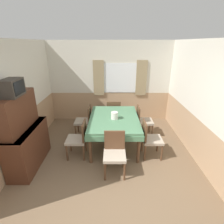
% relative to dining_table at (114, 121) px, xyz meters
% --- Properties ---
extents(ground_plane, '(16.00, 16.00, 0.00)m').
position_rel_dining_table_xyz_m(ground_plane, '(-0.12, -2.06, -0.67)').
color(ground_plane, brown).
extents(wall_back, '(4.34, 0.09, 2.60)m').
position_rel_dining_table_xyz_m(wall_back, '(-0.10, 1.69, 0.64)').
color(wall_back, silver).
rests_on(wall_back, ground_plane).
extents(wall_left, '(0.05, 4.13, 2.60)m').
position_rel_dining_table_xyz_m(wall_left, '(-2.11, -0.20, 0.63)').
color(wall_left, silver).
rests_on(wall_left, ground_plane).
extents(wall_right, '(0.05, 4.13, 2.60)m').
position_rel_dining_table_xyz_m(wall_right, '(1.88, -0.20, 0.63)').
color(wall_right, silver).
rests_on(wall_right, ground_plane).
extents(dining_table, '(1.25, 1.72, 0.77)m').
position_rel_dining_table_xyz_m(dining_table, '(0.00, 0.00, 0.00)').
color(dining_table, '#4C7A56').
rests_on(dining_table, ground_plane).
extents(chair_left_far, '(0.44, 0.44, 0.88)m').
position_rel_dining_table_xyz_m(chair_left_far, '(-0.82, 0.50, -0.19)').
color(chair_left_far, brown).
rests_on(chair_left_far, ground_plane).
extents(chair_left_near, '(0.44, 0.44, 0.88)m').
position_rel_dining_table_xyz_m(chair_left_near, '(-0.82, -0.50, -0.19)').
color(chair_left_near, brown).
rests_on(chair_left_near, ground_plane).
extents(chair_right_far, '(0.44, 0.44, 0.88)m').
position_rel_dining_table_xyz_m(chair_right_far, '(0.82, 0.50, -0.19)').
color(chair_right_far, brown).
rests_on(chair_right_far, ground_plane).
extents(chair_head_window, '(0.44, 0.44, 0.88)m').
position_rel_dining_table_xyz_m(chair_head_window, '(0.00, 1.05, -0.19)').
color(chair_head_window, brown).
rests_on(chair_head_window, ground_plane).
extents(chair_right_near, '(0.44, 0.44, 0.88)m').
position_rel_dining_table_xyz_m(chair_right_near, '(0.82, -0.50, -0.19)').
color(chair_right_near, brown).
rests_on(chair_right_near, ground_plane).
extents(chair_head_near, '(0.44, 0.44, 0.88)m').
position_rel_dining_table_xyz_m(chair_head_near, '(0.00, -1.05, -0.19)').
color(chair_head_near, brown).
rests_on(chair_head_near, ground_plane).
extents(sideboard, '(0.46, 1.28, 1.61)m').
position_rel_dining_table_xyz_m(sideboard, '(-1.86, -0.82, 0.01)').
color(sideboard, '#4C2819').
rests_on(sideboard, ground_plane).
extents(tv, '(0.29, 0.44, 0.32)m').
position_rel_dining_table_xyz_m(tv, '(-1.85, -0.94, 1.10)').
color(tv, '#2D2823').
rests_on(tv, sideboard).
extents(vase, '(0.17, 0.17, 0.17)m').
position_rel_dining_table_xyz_m(vase, '(0.01, -0.07, 0.19)').
color(vase, silver).
rests_on(vase, dining_table).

